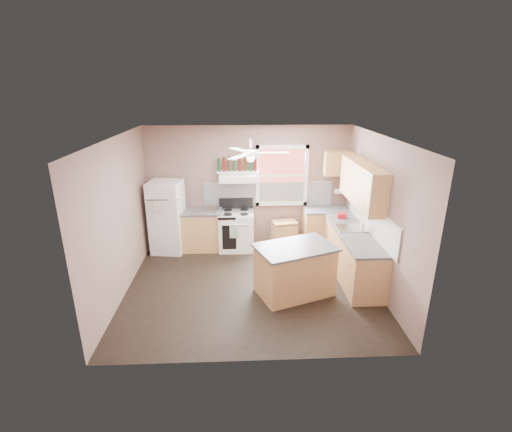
{
  "coord_description": "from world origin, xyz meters",
  "views": [
    {
      "loc": [
        -0.19,
        -6.04,
        3.5
      ],
      "look_at": [
        0.1,
        0.3,
        1.25
      ],
      "focal_mm": 26.0,
      "sensor_mm": 36.0,
      "label": 1
    }
  ],
  "objects_px": {
    "island": "(295,271)",
    "toaster": "(211,208)",
    "stove": "(236,231)",
    "refrigerator": "(167,217)",
    "cart": "(284,235)"
  },
  "relations": [
    {
      "from": "toaster",
      "to": "island",
      "type": "height_order",
      "value": "toaster"
    },
    {
      "from": "refrigerator",
      "to": "toaster",
      "type": "bearing_deg",
      "value": 5.71
    },
    {
      "from": "refrigerator",
      "to": "toaster",
      "type": "relative_size",
      "value": 5.64
    },
    {
      "from": "island",
      "to": "toaster",
      "type": "bearing_deg",
      "value": 108.81
    },
    {
      "from": "toaster",
      "to": "island",
      "type": "distance_m",
      "value": 2.52
    },
    {
      "from": "stove",
      "to": "cart",
      "type": "relative_size",
      "value": 1.61
    },
    {
      "from": "stove",
      "to": "island",
      "type": "bearing_deg",
      "value": -61.3
    },
    {
      "from": "stove",
      "to": "cart",
      "type": "distance_m",
      "value": 1.1
    },
    {
      "from": "toaster",
      "to": "stove",
      "type": "relative_size",
      "value": 0.33
    },
    {
      "from": "refrigerator",
      "to": "cart",
      "type": "distance_m",
      "value": 2.64
    },
    {
      "from": "stove",
      "to": "island",
      "type": "xyz_separation_m",
      "value": [
        1.03,
        -1.95,
        0.0
      ]
    },
    {
      "from": "toaster",
      "to": "cart",
      "type": "height_order",
      "value": "toaster"
    },
    {
      "from": "toaster",
      "to": "island",
      "type": "relative_size",
      "value": 0.23
    },
    {
      "from": "refrigerator",
      "to": "cart",
      "type": "height_order",
      "value": "refrigerator"
    },
    {
      "from": "toaster",
      "to": "cart",
      "type": "xyz_separation_m",
      "value": [
        1.63,
        0.16,
        -0.72
      ]
    }
  ]
}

